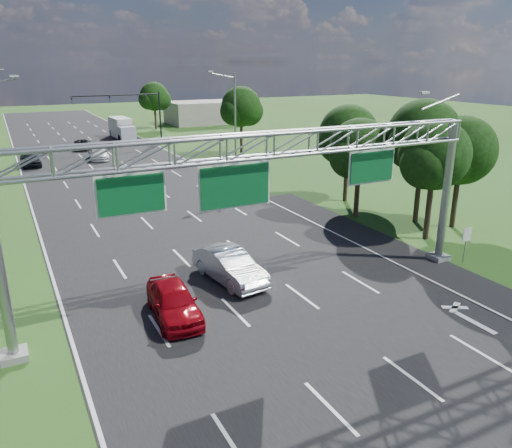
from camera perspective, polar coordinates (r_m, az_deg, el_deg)
ground at (r=40.14m, az=-11.22°, el=1.81°), size 220.00×220.00×0.00m
road at (r=40.14m, az=-11.22°, el=1.81°), size 18.00×180.00×0.02m
road_flare at (r=31.48m, az=15.83°, el=-3.08°), size 3.00×30.00×0.02m
sign_gantry at (r=22.33m, az=1.83°, el=7.51°), size 23.50×1.00×9.56m
regulatory_sign at (r=30.60m, az=22.92°, el=-1.46°), size 0.60×0.08×2.10m
traffic_signal at (r=74.59m, az=-13.64°, el=13.07°), size 12.21×0.24×7.00m
streetlight_r_mid at (r=52.20m, az=-2.60°, el=12.08°), size 2.97×0.22×10.16m
tree_cluster_right at (r=36.87m, az=16.40°, el=8.48°), size 9.91×14.60×8.68m
tree_verge_rd at (r=61.46m, az=-1.66°, el=13.03°), size 5.76×4.80×8.28m
tree_verge_re at (r=88.85m, az=-11.51°, el=13.95°), size 5.76×4.80×7.84m
building_right at (r=96.00m, az=-6.24°, el=12.55°), size 12.00×9.00×4.00m
red_coupe at (r=22.82m, az=-9.39°, el=-8.69°), size 2.25×4.81×1.59m
silver_sedan at (r=26.13m, az=-3.03°, el=-4.80°), size 2.46×5.31×1.68m
car_queue_a at (r=62.30m, az=-17.58°, el=7.73°), size 2.50×5.22×1.47m
car_queue_b at (r=70.18m, az=-19.22°, el=8.55°), size 2.61×4.71×1.25m
car_queue_c at (r=60.78m, az=-24.40°, el=6.80°), size 2.11×4.81×1.61m
box_truck at (r=78.94m, az=-15.09°, el=10.48°), size 2.49×7.98×3.00m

